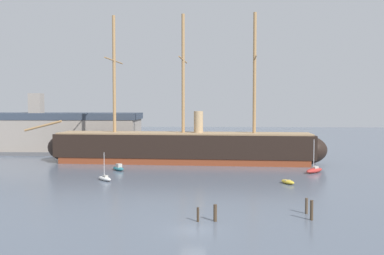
% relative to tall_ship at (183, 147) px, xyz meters
% --- Properties ---
extents(ground_plane, '(400.00, 400.00, 0.00)m').
position_rel_tall_ship_xyz_m(ground_plane, '(4.00, -49.63, -3.50)').
color(ground_plane, slate).
extents(tall_ship, '(66.84, 15.26, 32.13)m').
position_rel_tall_ship_xyz_m(tall_ship, '(0.00, 0.00, 0.00)').
color(tall_ship, brown).
rests_on(tall_ship, ground).
extents(sailboat_mid_left, '(3.25, 3.41, 4.72)m').
position_rel_tall_ship_xyz_m(sailboat_mid_left, '(-11.82, -22.02, -3.10)').
color(sailboat_mid_left, silver).
rests_on(sailboat_mid_left, ground).
extents(dinghy_mid_right, '(2.46, 3.06, 0.67)m').
position_rel_tall_ship_xyz_m(dinghy_mid_right, '(18.24, -23.77, -3.16)').
color(dinghy_mid_right, gold).
rests_on(dinghy_mid_right, ground).
extents(motorboat_alongside_bow, '(3.18, 3.23, 1.34)m').
position_rel_tall_ship_xyz_m(motorboat_alongside_bow, '(-11.85, -11.20, -3.03)').
color(motorboat_alongside_bow, '#236670').
rests_on(motorboat_alongside_bow, ground).
extents(sailboat_alongside_stern, '(4.43, 4.41, 6.26)m').
position_rel_tall_ship_xyz_m(sailboat_alongside_stern, '(25.25, -12.47, -2.97)').
color(sailboat_alongside_stern, '#B22D28').
rests_on(sailboat_alongside_stern, ground).
extents(dinghy_distant_centre, '(1.88, 2.37, 0.51)m').
position_rel_tall_ship_xyz_m(dinghy_distant_centre, '(7.25, 14.15, -3.24)').
color(dinghy_distant_centre, silver).
rests_on(dinghy_distant_centre, ground).
extents(mooring_piling_nearest, '(0.34, 0.34, 2.21)m').
position_rel_tall_ship_xyz_m(mooring_piling_nearest, '(16.87, -45.26, -2.40)').
color(mooring_piling_nearest, '#423323').
rests_on(mooring_piling_nearest, ground).
extents(mooring_piling_left_pair, '(0.33, 0.33, 1.84)m').
position_rel_tall_ship_xyz_m(mooring_piling_left_pair, '(16.95, -42.48, -2.58)').
color(mooring_piling_left_pair, '#4C3D2D').
rests_on(mooring_piling_left_pair, ground).
extents(mooring_piling_right_pair, '(0.38, 0.38, 1.85)m').
position_rel_tall_ship_xyz_m(mooring_piling_right_pair, '(6.28, -46.14, -2.58)').
color(mooring_piling_right_pair, '#423323').
rests_on(mooring_piling_right_pair, ground).
extents(mooring_piling_midwater, '(0.26, 0.26, 1.56)m').
position_rel_tall_ship_xyz_m(mooring_piling_midwater, '(4.41, -46.36, -2.72)').
color(mooring_piling_midwater, '#382B1E').
rests_on(mooring_piling_midwater, ground).
extents(dockside_warehouse_left, '(47.97, 16.45, 15.71)m').
position_rel_tall_ship_xyz_m(dockside_warehouse_left, '(-35.22, 19.53, 1.73)').
color(dockside_warehouse_left, '#565659').
rests_on(dockside_warehouse_left, ground).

